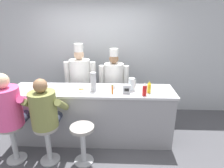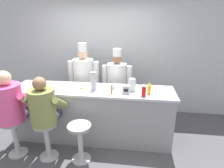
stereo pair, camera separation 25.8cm
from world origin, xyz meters
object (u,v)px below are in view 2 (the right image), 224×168
cereal_bowl (51,91)px  cup_stack_steel (94,81)px  hot_sauce_bottle_orange (112,90)px  water_pitcher_clear (132,85)px  diner_seated_pink (10,105)px  empty_stool_round (80,137)px  cook_in_whites_near (84,79)px  cook_in_whites_far (117,83)px  breakfast_plate (82,89)px  ketchup_bottle_red (144,90)px  mustard_bottle_yellow (149,88)px  napkin_dispenser_chrome (126,90)px  diner_seated_olive (44,109)px  coffee_mug_white (114,86)px

cereal_bowl → cup_stack_steel: cup_stack_steel is taller
hot_sauce_bottle_orange → water_pitcher_clear: water_pitcher_clear is taller
hot_sauce_bottle_orange → diner_seated_pink: bearing=-164.7°
empty_stool_round → cook_in_whites_near: 1.46m
cereal_bowl → cook_in_whites_far: cook_in_whites_far is taller
breakfast_plate → ketchup_bottle_red: bearing=-9.4°
ketchup_bottle_red → mustard_bottle_yellow: (0.09, 0.12, -0.01)m
water_pitcher_clear → diner_seated_pink: diner_seated_pink is taller
ketchup_bottle_red → cereal_bowl: (-1.57, -0.01, -0.08)m
breakfast_plate → napkin_dispenser_chrome: napkin_dispenser_chrome is taller
ketchup_bottle_red → mustard_bottle_yellow: size_ratio=1.09×
water_pitcher_clear → diner_seated_olive: size_ratio=0.16×
empty_stool_round → cook_in_whites_far: size_ratio=0.40×
ketchup_bottle_red → diner_seated_pink: size_ratio=0.15×
cook_in_whites_near → ketchup_bottle_red: bearing=-36.6°
cereal_bowl → water_pitcher_clear: bearing=9.7°
coffee_mug_white → cup_stack_steel: bearing=-163.5°
cereal_bowl → coffee_mug_white: bearing=15.6°
water_pitcher_clear → cup_stack_steel: (-0.66, -0.04, 0.05)m
hot_sauce_bottle_orange → cook_in_whites_near: cook_in_whites_near is taller
coffee_mug_white → cook_in_whites_near: 0.97m
cereal_bowl → cook_in_whites_far: size_ratio=0.09×
coffee_mug_white → cup_stack_steel: (-0.34, -0.10, 0.12)m
water_pitcher_clear → cereal_bowl: (-1.37, -0.23, -0.08)m
hot_sauce_bottle_orange → breakfast_plate: size_ratio=0.70×
water_pitcher_clear → cereal_bowl: 1.39m
cup_stack_steel → napkin_dispenser_chrome: (0.57, -0.10, -0.09)m
mustard_bottle_yellow → cook_in_whites_far: (-0.62, 0.81, -0.21)m
napkin_dispenser_chrome → breakfast_plate: bearing=172.9°
ketchup_bottle_red → hot_sauce_bottle_orange: bearing=175.3°
coffee_mug_white → napkin_dispenser_chrome: (0.23, -0.21, 0.03)m
coffee_mug_white → empty_stool_round: coffee_mug_white is taller
cook_in_whites_near → empty_stool_round: bearing=-78.4°
diner_seated_pink → empty_stool_round: diner_seated_pink is taller
napkin_dispenser_chrome → cook_in_whites_far: bearing=105.8°
breakfast_plate → cup_stack_steel: (0.21, 0.01, 0.15)m
breakfast_plate → cook_in_whites_far: 0.94m
diner_seated_olive → ketchup_bottle_red: bearing=14.2°
hot_sauce_bottle_orange → water_pitcher_clear: 0.38m
napkin_dispenser_chrome → empty_stool_round: napkin_dispenser_chrome is taller
mustard_bottle_yellow → water_pitcher_clear: bearing=159.5°
coffee_mug_white → napkin_dispenser_chrome: size_ratio=0.85×
water_pitcher_clear → cereal_bowl: size_ratio=1.47×
diner_seated_pink → cook_in_whites_far: bearing=40.3°
hot_sauce_bottle_orange → cook_in_whites_far: bearing=90.2°
empty_stool_round → water_pitcher_clear: bearing=39.8°
mustard_bottle_yellow → napkin_dispenser_chrome: size_ratio=1.46×
ketchup_bottle_red → mustard_bottle_yellow: ketchup_bottle_red is taller
water_pitcher_clear → coffee_mug_white: (-0.32, 0.06, -0.06)m
diner_seated_pink → diner_seated_olive: size_ratio=1.05×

